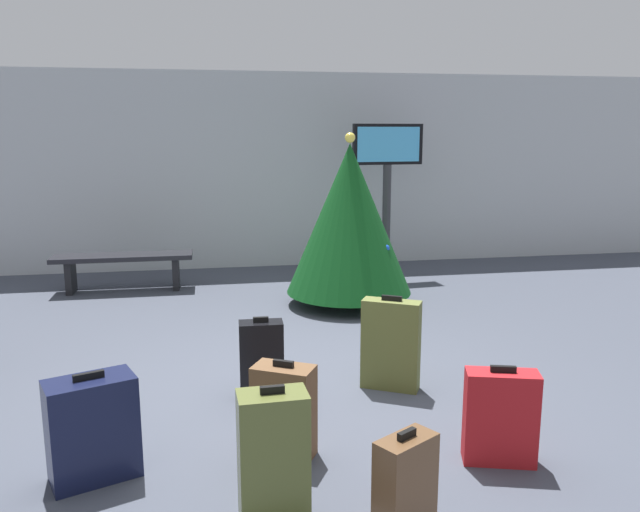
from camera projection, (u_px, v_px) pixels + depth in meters
ground_plane at (288, 392)px, 5.04m from camera, size 16.00×16.00×0.00m
back_wall at (245, 171)px, 9.52m from camera, size 16.00×0.20×2.92m
holiday_tree at (349, 219)px, 7.42m from camera, size 1.49×1.49×2.04m
flight_info_kiosk at (387, 168)px, 8.86m from camera, size 1.02×0.18×2.15m
waiting_bench at (123, 263)px, 8.20m from camera, size 1.77×0.44×0.48m
suitcase_0 at (93, 429)px, 3.74m from camera, size 0.57×0.44×0.67m
suitcase_1 at (273, 458)px, 3.31m from camera, size 0.37×0.23×0.77m
suitcase_2 at (391, 345)px, 5.06m from camera, size 0.48×0.36×0.78m
suitcase_3 at (262, 360)px, 4.88m from camera, size 0.34×0.19×0.66m
suitcase_4 at (284, 411)px, 4.01m from camera, size 0.44×0.37×0.64m
suitcase_5 at (405, 484)px, 3.25m from camera, size 0.37×0.32×0.56m
suitcase_6 at (500, 417)px, 3.93m from camera, size 0.48×0.30×0.64m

